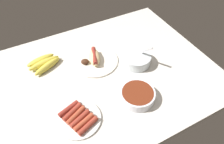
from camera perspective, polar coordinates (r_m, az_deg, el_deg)
ground_plane at (r=112.15cm, az=-2.75°, el=-1.17°), size 120.00×90.00×3.00cm
plate_hotdog_assembled at (r=116.96cm, az=-4.85°, el=3.47°), size 25.72×25.72×5.61cm
bowl_coleslaw at (r=115.42cm, az=6.75°, el=3.57°), size 15.56×15.56×15.08cm
plate_sausages at (r=95.08cm, az=-9.25°, el=-12.31°), size 20.24×20.24×3.30cm
bowl_chili at (r=99.74cm, az=6.97°, el=-6.27°), size 16.60×16.60×4.83cm
banana_bunch at (r=120.10cm, az=-18.09°, el=2.34°), size 18.70×14.78×3.78cm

